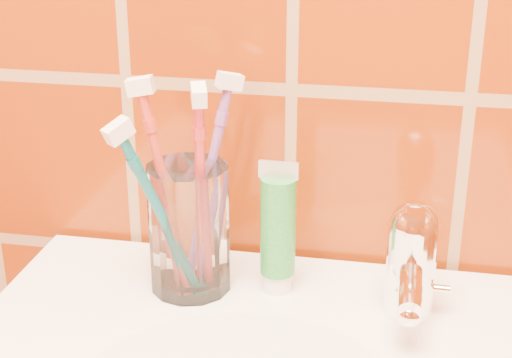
# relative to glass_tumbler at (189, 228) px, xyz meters

# --- Properties ---
(glass_tumbler) EXTENTS (0.08, 0.08, 0.14)m
(glass_tumbler) POSITION_rel_glass_tumbler_xyz_m (0.00, 0.00, 0.00)
(glass_tumbler) COLOR white
(glass_tumbler) RESTS_ON pedestal_sink
(toothpaste_tube) EXTENTS (0.04, 0.04, 0.14)m
(toothpaste_tube) POSITION_rel_glass_tumbler_xyz_m (0.09, 0.01, -0.00)
(toothpaste_tube) COLOR white
(toothpaste_tube) RESTS_ON pedestal_sink
(faucet) EXTENTS (0.05, 0.11, 0.12)m
(faucet) POSITION_rel_glass_tumbler_xyz_m (0.22, -0.01, -0.00)
(faucet) COLOR white
(faucet) RESTS_ON pedestal_sink
(toothbrush_0) EXTENTS (0.16, 0.17, 0.23)m
(toothbrush_0) POSITION_rel_glass_tumbler_xyz_m (-0.02, -0.04, 0.03)
(toothbrush_0) COLOR #0C5D67
(toothbrush_0) RESTS_ON glass_tumbler
(toothbrush_1) EXTENTS (0.13, 0.12, 0.23)m
(toothbrush_1) POSITION_rel_glass_tumbler_xyz_m (0.01, 0.02, 0.04)
(toothbrush_1) COLOR #804CA4
(toothbrush_1) RESTS_ON glass_tumbler
(toothbrush_2) EXTENTS (0.07, 0.11, 0.24)m
(toothbrush_2) POSITION_rel_glass_tumbler_xyz_m (0.02, -0.01, 0.05)
(toothbrush_2) COLOR #B0252C
(toothbrush_2) RESTS_ON glass_tumbler
(toothbrush_3) EXTENTS (0.08, 0.07, 0.24)m
(toothbrush_3) POSITION_rel_glass_tumbler_xyz_m (-0.02, -0.01, 0.05)
(toothbrush_3) COLOR #B53326
(toothbrush_3) RESTS_ON glass_tumbler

